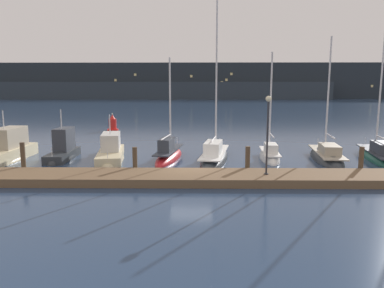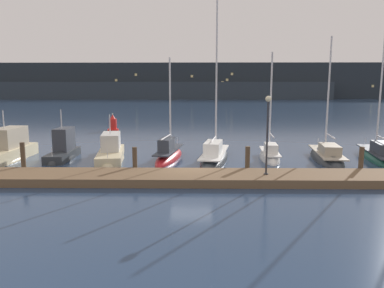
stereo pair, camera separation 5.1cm
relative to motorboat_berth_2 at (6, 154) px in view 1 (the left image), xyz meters
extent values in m
plane|color=navy|center=(12.97, -3.75, -0.43)|extent=(400.00, 400.00, 0.00)
cube|color=brown|center=(12.97, -5.47, -0.20)|extent=(40.59, 2.80, 0.45)
cylinder|color=#4C3D2D|center=(3.00, -3.82, 0.51)|extent=(0.28, 0.28, 1.88)
cylinder|color=#4C3D2D|center=(9.65, -3.82, 0.38)|extent=(0.28, 0.28, 1.62)
cylinder|color=#4C3D2D|center=(16.29, -3.82, 0.41)|extent=(0.28, 0.28, 1.68)
cylinder|color=#4C3D2D|center=(22.93, -3.82, 0.41)|extent=(0.28, 0.28, 1.67)
ellipsoid|color=beige|center=(-0.01, -0.13, -0.43)|extent=(2.40, 6.57, 1.09)
cube|color=beige|center=(-0.01, -0.13, 0.00)|extent=(2.20, 5.91, 0.85)
cube|color=#A39984|center=(0.02, 0.52, 1.11)|extent=(1.56, 2.91, 1.39)
cube|color=black|center=(0.09, 1.82, 1.32)|extent=(1.27, 0.33, 0.62)
cylinder|color=silver|center=(0.00, 0.00, 2.43)|extent=(0.07, 0.07, 1.25)
ellipsoid|color=#2D3338|center=(3.79, 0.48, -0.43)|extent=(1.48, 4.65, 1.39)
cube|color=#2D3338|center=(3.79, 0.48, -0.15)|extent=(1.36, 4.18, 0.56)
cube|color=#333842|center=(3.78, 0.94, 0.94)|extent=(1.00, 2.05, 1.61)
cube|color=black|center=(3.78, 1.87, 1.18)|extent=(0.87, 0.31, 0.71)
cylinder|color=silver|center=(3.79, 0.57, 2.42)|extent=(0.07, 0.07, 1.35)
cylinder|color=silver|center=(3.80, -1.47, 0.44)|extent=(0.04, 0.04, 0.60)
ellipsoid|color=beige|center=(7.17, 0.65, -0.43)|extent=(2.78, 6.59, 1.22)
cube|color=beige|center=(7.17, 0.65, -0.14)|extent=(2.54, 5.93, 0.58)
cube|color=silver|center=(7.07, 1.28, 0.74)|extent=(1.65, 2.96, 1.17)
cube|color=black|center=(6.87, 2.54, 0.91)|extent=(1.11, 0.40, 0.52)
cylinder|color=silver|center=(7.15, 0.78, 2.02)|extent=(0.07, 0.07, 1.41)
cylinder|color=silver|center=(7.58, -2.00, 0.45)|extent=(0.04, 0.04, 0.60)
ellipsoid|color=red|center=(11.32, 0.71, -0.43)|extent=(2.25, 6.13, 1.17)
cube|color=#333842|center=(11.32, 0.71, 0.23)|extent=(1.89, 5.15, 0.08)
cube|color=#333842|center=(11.21, 0.00, 0.71)|extent=(1.09, 2.02, 0.88)
cylinder|color=silver|center=(11.40, 1.19, 3.45)|extent=(0.12, 0.12, 6.43)
cylinder|color=silver|center=(11.19, -0.14, 1.26)|extent=(0.51, 2.66, 0.09)
cylinder|color=silver|center=(11.75, 3.44, 0.48)|extent=(0.04, 0.04, 0.50)
ellipsoid|color=#2D3338|center=(14.55, 0.33, -0.43)|extent=(2.92, 7.54, 1.26)
cube|color=silver|center=(14.55, 0.33, 0.13)|extent=(2.45, 6.33, 0.08)
cube|color=silver|center=(14.40, -0.54, 0.59)|extent=(1.41, 2.49, 0.85)
cylinder|color=silver|center=(14.65, 0.91, 5.34)|extent=(0.12, 0.12, 10.43)
cylinder|color=silver|center=(14.43, -0.37, 1.17)|extent=(0.52, 2.58, 0.09)
cylinder|color=silver|center=(15.11, 3.67, 0.38)|extent=(0.04, 0.04, 0.50)
ellipsoid|color=white|center=(18.50, 0.91, -0.43)|extent=(1.71, 5.09, 1.43)
cube|color=silver|center=(18.50, 0.91, 0.08)|extent=(1.44, 4.28, 0.08)
cube|color=silver|center=(18.46, 0.31, 0.43)|extent=(0.92, 1.66, 0.62)
cylinder|color=silver|center=(18.53, 1.31, 3.57)|extent=(0.12, 0.12, 6.97)
cylinder|color=silver|center=(18.44, 0.10, 1.36)|extent=(0.27, 2.43, 0.09)
cylinder|color=silver|center=(18.68, 3.21, 0.33)|extent=(0.04, 0.04, 0.50)
ellipsoid|color=#2D3338|center=(22.48, 0.70, -0.43)|extent=(2.67, 7.15, 1.40)
cube|color=#A39984|center=(22.48, 0.70, 0.09)|extent=(2.24, 6.00, 0.08)
cube|color=#A39984|center=(22.38, -0.13, 0.44)|extent=(1.37, 2.35, 0.63)
cylinder|color=silver|center=(22.55, 1.25, 4.09)|extent=(0.12, 0.12, 8.01)
cylinder|color=silver|center=(22.39, -0.09, 1.36)|extent=(0.41, 2.69, 0.09)
cylinder|color=silver|center=(22.87, 3.88, 0.34)|extent=(0.04, 0.04, 0.50)
ellipsoid|color=#195647|center=(26.18, 0.86, -0.43)|extent=(2.87, 7.48, 1.28)
cube|color=#333842|center=(26.18, 0.86, 0.10)|extent=(2.41, 6.28, 0.08)
cube|color=#333842|center=(26.04, 0.00, 0.52)|extent=(1.40, 2.47, 0.75)
cylinder|color=silver|center=(26.27, 1.44, 4.45)|extent=(0.12, 0.12, 8.70)
cylinder|color=silver|center=(26.02, -0.10, 1.16)|extent=(0.58, 3.09, 0.09)
cylinder|color=silver|center=(26.70, 4.18, 0.35)|extent=(0.04, 0.04, 0.50)
cylinder|color=red|center=(3.73, 16.65, -0.35)|extent=(1.28, 1.28, 0.16)
cylinder|color=red|center=(3.73, 16.65, 0.31)|extent=(0.85, 0.85, 1.16)
cone|color=red|center=(3.73, 16.65, 1.14)|extent=(0.60, 0.60, 0.50)
sphere|color=#F9EAB7|center=(3.73, 16.65, 1.44)|extent=(0.16, 0.16, 0.16)
cylinder|color=#2D2D33|center=(17.07, -5.59, 0.05)|extent=(0.24, 0.24, 0.06)
cylinder|color=#2D2D33|center=(17.07, -5.59, 2.02)|extent=(0.10, 0.10, 3.87)
sphere|color=#F9EAB7|center=(17.07, -5.59, 4.09)|extent=(0.32, 0.32, 0.32)
cube|color=#232B33|center=(12.97, 109.69, 5.58)|extent=(240.00, 16.00, 12.02)
cube|color=#2C363F|center=(-15.50, 99.69, 2.39)|extent=(144.00, 10.00, 5.64)
cube|color=#F4DB8C|center=(21.60, 101.64, 5.02)|extent=(0.80, 0.10, 0.80)
cube|color=#F4DB8C|center=(14.46, 101.64, 2.39)|extent=(0.80, 0.10, 0.80)
cube|color=#F4DB8C|center=(11.37, 101.64, 7.09)|extent=(0.80, 0.10, 0.80)
cube|color=#F4DB8C|center=(4.78, 101.64, 1.37)|extent=(0.80, 0.10, 0.80)
cube|color=#F4DB8C|center=(-0.58, 101.64, 2.32)|extent=(0.80, 0.10, 0.80)
cube|color=#F4DB8C|center=(-14.11, 101.64, 5.78)|extent=(0.80, 0.10, 0.80)
cube|color=#F4DB8C|center=(24.76, 101.64, 7.82)|extent=(0.80, 0.10, 0.80)
cube|color=#F4DB8C|center=(71.76, 101.64, 3.83)|extent=(0.80, 0.10, 0.80)
cube|color=#F4DB8C|center=(23.16, 101.64, 5.89)|extent=(0.80, 0.10, 0.80)
cube|color=#F4DB8C|center=(-7.43, 101.64, 7.60)|extent=(0.80, 0.10, 0.80)
camera|label=1|loc=(13.30, -25.39, 4.93)|focal=35.00mm
camera|label=2|loc=(13.36, -25.39, 4.93)|focal=35.00mm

